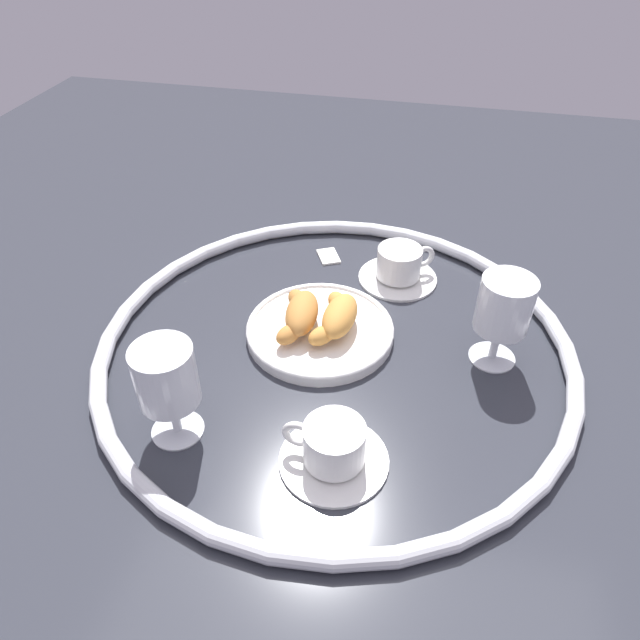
# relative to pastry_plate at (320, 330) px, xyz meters

# --- Properties ---
(ground_plane) EXTENTS (2.20, 2.20, 0.00)m
(ground_plane) POSITION_rel_pastry_plate_xyz_m (-0.03, -0.03, -0.01)
(ground_plane) COLOR #2D3038
(table_chrome_rim) EXTENTS (0.71, 0.71, 0.02)m
(table_chrome_rim) POSITION_rel_pastry_plate_xyz_m (-0.03, -0.03, 0.00)
(table_chrome_rim) COLOR silver
(table_chrome_rim) RESTS_ON ground_plane
(pastry_plate) EXTENTS (0.23, 0.23, 0.02)m
(pastry_plate) POSITION_rel_pastry_plate_xyz_m (0.00, 0.00, 0.00)
(pastry_plate) COLOR white
(pastry_plate) RESTS_ON ground_plane
(croissant_large) EXTENTS (0.14, 0.07, 0.04)m
(croissant_large) POSITION_rel_pastry_plate_xyz_m (0.00, -0.02, 0.03)
(croissant_large) COLOR #CC893D
(croissant_large) RESTS_ON pastry_plate
(croissant_small) EXTENTS (0.14, 0.07, 0.04)m
(croissant_small) POSITION_rel_pastry_plate_xyz_m (-0.00, 0.03, 0.03)
(croissant_small) COLOR #BC7A38
(croissant_small) RESTS_ON pastry_plate
(coffee_cup_near) EXTENTS (0.14, 0.14, 0.06)m
(coffee_cup_near) POSITION_rel_pastry_plate_xyz_m (-0.23, -0.07, 0.02)
(coffee_cup_near) COLOR white
(coffee_cup_near) RESTS_ON ground_plane
(coffee_cup_far) EXTENTS (0.14, 0.14, 0.06)m
(coffee_cup_far) POSITION_rel_pastry_plate_xyz_m (0.18, -0.10, 0.02)
(coffee_cup_far) COLOR white
(coffee_cup_far) RESTS_ON ground_plane
(juice_glass_left) EXTENTS (0.08, 0.08, 0.14)m
(juice_glass_left) POSITION_rel_pastry_plate_xyz_m (-0.23, 0.14, 0.08)
(juice_glass_left) COLOR white
(juice_glass_left) RESTS_ON ground_plane
(juice_glass_right) EXTENTS (0.08, 0.08, 0.14)m
(juice_glass_right) POSITION_rel_pastry_plate_xyz_m (0.01, -0.26, 0.08)
(juice_glass_right) COLOR white
(juice_glass_right) RESTS_ON ground_plane
(sugar_packet) EXTENTS (0.06, 0.05, 0.01)m
(sugar_packet) POSITION_rel_pastry_plate_xyz_m (0.22, 0.03, -0.01)
(sugar_packet) COLOR white
(sugar_packet) RESTS_ON ground_plane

